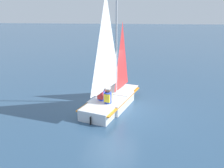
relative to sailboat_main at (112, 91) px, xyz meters
name	(u,v)px	position (x,y,z in m)	size (l,w,h in m)	color
ground_plane	(112,106)	(0.04, -0.01, -0.74)	(260.00, 260.00, 0.00)	#2D4C6B
sailboat_main	(112,91)	(0.00, 0.00, 0.00)	(4.20, 2.19, 5.13)	silver
sailor_helm	(102,97)	(-0.52, 0.34, -0.10)	(0.38, 0.35, 1.16)	black
sailor_crew	(108,100)	(-0.80, -0.03, -0.10)	(0.38, 0.35, 1.16)	black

